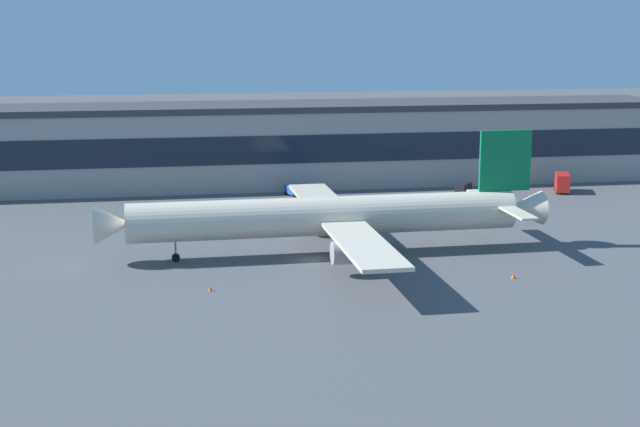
# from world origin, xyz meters

# --- Properties ---
(ground_plane) EXTENTS (600.00, 600.00, 0.00)m
(ground_plane) POSITION_xyz_m (0.00, 0.00, 0.00)
(ground_plane) COLOR #4C4F54
(terminal_building) EXTENTS (162.52, 18.35, 16.03)m
(terminal_building) POSITION_xyz_m (0.00, 59.63, 8.04)
(terminal_building) COLOR #9E9993
(terminal_building) RESTS_ON ground_plane
(airliner) EXTENTS (62.79, 53.92, 16.77)m
(airliner) POSITION_xyz_m (3.09, 2.80, 5.45)
(airliner) COLOR beige
(airliner) RESTS_ON ground_plane
(follow_me_car) EXTENTS (3.36, 4.79, 1.85)m
(follow_me_car) POSITION_xyz_m (4.17, 46.39, 1.09)
(follow_me_car) COLOR #2651A5
(follow_me_car) RESTS_ON ground_plane
(baggage_tug) EXTENTS (3.92, 4.00, 1.85)m
(baggage_tug) POSITION_xyz_m (36.22, 44.20, 1.09)
(baggage_tug) COLOR black
(baggage_tug) RESTS_ON ground_plane
(stair_truck) EXTENTS (4.29, 6.46, 3.55)m
(stair_truck) POSITION_xyz_m (54.91, 41.68, 1.98)
(stair_truck) COLOR red
(stair_truck) RESTS_ON ground_plane
(traffic_cone_0) EXTENTS (0.47, 0.47, 0.58)m
(traffic_cone_0) POSITION_xyz_m (-14.45, -11.97, 0.29)
(traffic_cone_0) COLOR #F2590C
(traffic_cone_0) RESTS_ON ground_plane
(traffic_cone_1) EXTENTS (0.53, 0.53, 0.66)m
(traffic_cone_1) POSITION_xyz_m (23.47, -12.97, 0.33)
(traffic_cone_1) COLOR #F2590C
(traffic_cone_1) RESTS_ON ground_plane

